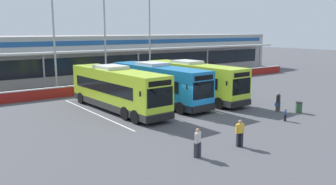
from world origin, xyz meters
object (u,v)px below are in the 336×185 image
object	(u,v)px
coach_bus_leftmost	(117,90)
pedestrian_child	(285,114)
pedestrian_with_handbag	(278,101)
pedestrian_near_bin	(198,142)
coach_bus_centre	(193,81)
lamp_post_east	(150,34)
coach_bus_left_centre	(158,84)
lamp_post_west	(54,35)
lamp_post_centre	(105,34)
litter_bin	(299,107)
pedestrian_in_dark_coat	(240,132)

from	to	relation	value
coach_bus_leftmost	pedestrian_child	world-z (taller)	coach_bus_leftmost
pedestrian_with_handbag	pedestrian_near_bin	world-z (taller)	same
coach_bus_leftmost	pedestrian_child	distance (m)	13.67
coach_bus_leftmost	coach_bus_centre	bearing A→B (deg)	-0.89
pedestrian_near_bin	lamp_post_east	xyz separation A→B (m)	(12.21, 23.08, 5.42)
coach_bus_left_centre	pedestrian_with_handbag	bearing A→B (deg)	-54.29
pedestrian_near_bin	lamp_post_east	distance (m)	26.67
lamp_post_west	lamp_post_centre	xyz separation A→B (m)	(5.95, 0.30, 0.00)
coach_bus_centre	lamp_post_centre	xyz separation A→B (m)	(-4.03, 10.91, 4.50)
pedestrian_near_bin	lamp_post_west	xyz separation A→B (m)	(0.25, 22.96, 5.42)
lamp_post_east	litter_bin	xyz separation A→B (m)	(1.27, -20.36, -5.82)
coach_bus_left_centre	lamp_post_centre	xyz separation A→B (m)	(-0.13, 10.44, 4.50)
lamp_post_centre	pedestrian_with_handbag	bearing A→B (deg)	-71.57
coach_bus_centre	litter_bin	world-z (taller)	coach_bus_centre
pedestrian_with_handbag	lamp_post_west	world-z (taller)	lamp_post_west
pedestrian_with_handbag	pedestrian_child	size ratio (longest dim) A/B	1.61
pedestrian_in_dark_coat	pedestrian_near_bin	distance (m)	3.14
lamp_post_west	pedestrian_child	bearing A→B (deg)	-64.54
pedestrian_with_handbag	pedestrian_near_bin	distance (m)	13.24
litter_bin	pedestrian_with_handbag	bearing A→B (deg)	122.79
pedestrian_near_bin	lamp_post_west	world-z (taller)	lamp_post_west
coach_bus_leftmost	lamp_post_centre	distance (m)	12.46
pedestrian_with_handbag	lamp_post_centre	distance (m)	20.89
coach_bus_centre	litter_bin	bearing A→B (deg)	-71.35
coach_bus_centre	pedestrian_child	world-z (taller)	coach_bus_centre
coach_bus_leftmost	pedestrian_with_handbag	size ratio (longest dim) A/B	7.55
coach_bus_leftmost	pedestrian_in_dark_coat	distance (m)	12.72
pedestrian_in_dark_coat	pedestrian_with_handbag	bearing A→B (deg)	24.33
pedestrian_child	pedestrian_with_handbag	bearing A→B (deg)	45.70
lamp_post_west	coach_bus_left_centre	bearing A→B (deg)	-59.07
lamp_post_west	coach_bus_leftmost	bearing A→B (deg)	-81.24
pedestrian_in_dark_coat	pedestrian_near_bin	bearing A→B (deg)	177.20
pedestrian_near_bin	pedestrian_in_dark_coat	bearing A→B (deg)	-2.80
pedestrian_with_handbag	pedestrian_in_dark_coat	xyz separation A→B (m)	(-9.44, -4.27, 0.02)
coach_bus_leftmost	litter_bin	distance (m)	15.22
coach_bus_left_centre	pedestrian_with_handbag	world-z (taller)	coach_bus_left_centre
pedestrian_child	pedestrian_near_bin	xyz separation A→B (m)	(-10.32, -1.80, 0.33)
lamp_post_centre	coach_bus_centre	bearing A→B (deg)	-69.74
pedestrian_near_bin	pedestrian_with_handbag	bearing A→B (deg)	18.12
coach_bus_leftmost	lamp_post_west	xyz separation A→B (m)	(-1.62, 10.48, 4.50)
pedestrian_with_handbag	lamp_post_east	world-z (taller)	lamp_post_east
pedestrian_child	lamp_post_centre	bearing A→B (deg)	100.87
lamp_post_east	lamp_post_centre	bearing A→B (deg)	178.35
pedestrian_with_handbag	lamp_post_centre	world-z (taller)	lamp_post_centre
coach_bus_left_centre	pedestrian_in_dark_coat	bearing A→B (deg)	-103.84
pedestrian_in_dark_coat	litter_bin	world-z (taller)	pedestrian_in_dark_coat
pedestrian_near_bin	litter_bin	distance (m)	13.76
pedestrian_near_bin	litter_bin	world-z (taller)	pedestrian_near_bin
coach_bus_leftmost	coach_bus_centre	distance (m)	8.36
pedestrian_with_handbag	pedestrian_in_dark_coat	size ratio (longest dim) A/B	1.00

